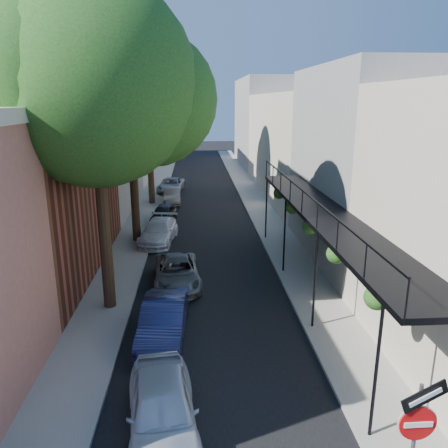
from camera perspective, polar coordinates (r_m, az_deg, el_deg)
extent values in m
cube|color=black|center=(35.82, -2.85, 3.76)|extent=(6.00, 64.00, 0.01)
cube|color=gray|center=(35.97, -9.24, 3.72)|extent=(2.00, 64.00, 0.12)
cube|color=gray|center=(36.10, 3.53, 3.93)|extent=(2.00, 64.00, 0.12)
cube|color=gray|center=(19.56, -17.76, 16.67)|extent=(0.06, 7.00, 4.00)
cube|color=gray|center=(32.30, -19.24, 9.67)|extent=(8.00, 12.00, 9.00)
cube|color=beige|center=(45.88, -14.76, 12.22)|extent=(8.00, 16.00, 10.00)
cube|color=tan|center=(59.73, -12.22, 12.12)|extent=(8.00, 12.00, 8.00)
cube|color=gray|center=(22.40, 21.67, 7.10)|extent=(8.00, 10.00, 9.00)
cube|color=beige|center=(36.48, 11.57, 10.04)|extent=(8.00, 20.00, 8.00)
cube|color=gray|center=(53.95, 6.56, 13.08)|extent=(8.00, 16.00, 10.00)
cube|color=black|center=(16.26, 13.34, 1.28)|extent=(2.00, 16.00, 0.15)
cube|color=black|center=(15.81, 10.24, 4.32)|extent=(0.05, 16.00, 0.05)
cylinder|color=black|center=(10.55, 19.27, -17.54)|extent=(0.08, 0.08, 3.40)
cylinder|color=black|center=(24.03, 5.54, 2.13)|extent=(0.08, 0.08, 3.40)
sphere|color=#1F4A15|center=(10.88, 19.31, -9.04)|extent=(0.60, 0.60, 0.60)
sphere|color=#1F4A15|center=(16.21, 11.22, -0.29)|extent=(0.60, 0.60, 0.60)
sphere|color=#1F4A15|center=(21.89, 7.24, 4.05)|extent=(0.60, 0.60, 0.60)
cylinder|color=red|center=(8.82, 23.98, -22.73)|extent=(0.66, 0.04, 0.66)
cube|color=white|center=(8.80, 24.07, -22.84)|extent=(0.50, 0.02, 0.10)
cylinder|color=white|center=(8.84, 23.92, -22.65)|extent=(0.70, 0.02, 0.70)
cube|color=black|center=(8.52, 24.76, -19.77)|extent=(0.89, 0.15, 0.58)
cube|color=white|center=(8.50, 24.86, -19.88)|extent=(0.60, 0.10, 0.31)
cylinder|color=#322114|center=(15.88, -15.45, 0.78)|extent=(0.44, 0.44, 7.00)
sphere|color=#1F4A15|center=(15.39, -16.73, 17.26)|extent=(6.80, 6.80, 6.80)
sphere|color=#1F4A15|center=(16.13, -9.65, 15.81)|extent=(4.76, 4.76, 4.76)
cylinder|color=#322114|center=(23.65, -11.67, 4.98)|extent=(0.44, 0.44, 6.30)
sphere|color=#1F4A15|center=(23.26, -12.23, 14.82)|extent=(6.00, 6.00, 6.00)
sphere|color=#1F4A15|center=(24.01, -8.21, 13.83)|extent=(4.20, 4.20, 4.20)
cylinder|color=#322114|center=(32.42, -9.65, 8.87)|extent=(0.44, 0.44, 7.35)
sphere|color=#1F4A15|center=(32.21, -10.05, 17.24)|extent=(7.00, 7.00, 7.00)
sphere|color=#1F4A15|center=(33.12, -6.67, 16.46)|extent=(4.90, 4.90, 4.90)
imported|color=silver|center=(10.93, -8.06, -22.79)|extent=(2.04, 4.08, 1.34)
imported|color=#171E48|center=(14.51, -7.91, -12.37)|extent=(1.55, 3.96, 1.28)
imported|color=slate|center=(18.40, -6.18, -6.30)|extent=(2.17, 4.18, 1.13)
imported|color=white|center=(23.99, -8.53, -0.98)|extent=(2.19, 4.35, 1.21)
imported|color=black|center=(27.89, -7.89, 1.33)|extent=(1.76, 3.46, 1.13)
imported|color=gray|center=(33.08, -6.82, 3.66)|extent=(1.43, 3.55, 1.15)
imported|color=gray|center=(37.18, -6.93, 5.04)|extent=(2.38, 4.46, 1.19)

